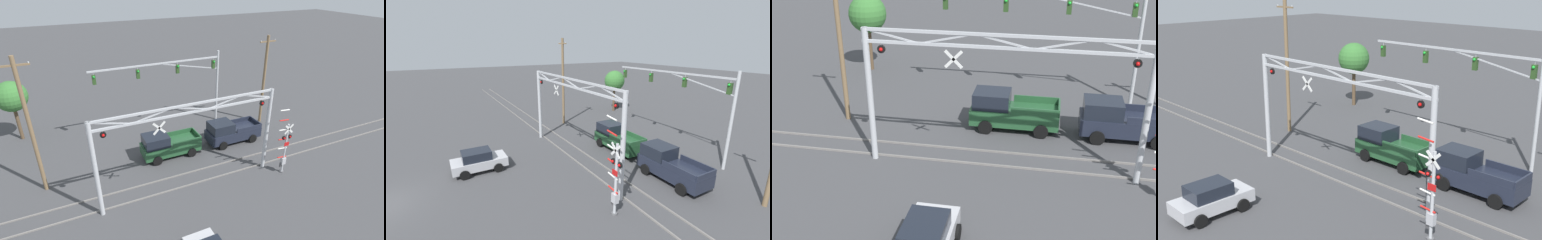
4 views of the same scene
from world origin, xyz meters
TOP-DOWN VIEW (x-y plane):
  - rail_track_near at (0.00, 13.16)m, footprint 80.00×0.08m
  - rail_track_far at (0.00, 14.60)m, footprint 80.00×0.08m
  - crossing_gantry at (-0.01, 12.88)m, footprint 13.22×0.31m
  - crossing_signal_mast at (7.37, 11.66)m, footprint 1.43×0.35m
  - traffic_signal_span at (3.81, 22.35)m, footprint 12.67×0.39m
  - pickup_truck_lead at (-0.05, 17.71)m, footprint 5.03×2.22m
  - pickup_truck_following at (6.12, 17.52)m, footprint 5.09×2.22m
  - sedan_waiting at (-1.90, 6.01)m, footprint 2.05×3.93m
  - utility_pole_left at (-9.80, 17.23)m, footprint 1.80×0.28m
  - background_tree_beyond_span at (-11.73, 26.36)m, footprint 2.82×2.82m

SIDE VIEW (x-z plane):
  - rail_track_near at x=0.00m, z-range 0.00..0.10m
  - rail_track_far at x=0.00m, z-range 0.00..0.10m
  - sedan_waiting at x=-1.90m, z-range 0.01..1.67m
  - pickup_truck_lead at x=-0.05m, z-range -0.03..2.19m
  - pickup_truck_following at x=6.12m, z-range -0.03..2.20m
  - crossing_signal_mast at x=7.37m, z-range -0.68..4.95m
  - background_tree_beyond_span at x=-11.73m, z-range 1.44..7.20m
  - crossing_gantry at x=-0.01m, z-range 1.01..7.84m
  - utility_pole_left at x=-9.80m, z-range 0.15..10.12m
  - traffic_signal_span at x=3.81m, z-range 1.57..9.08m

